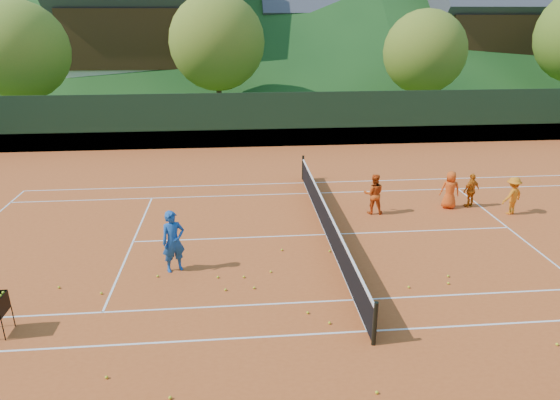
{
  "coord_description": "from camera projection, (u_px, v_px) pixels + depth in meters",
  "views": [
    {
      "loc": [
        -2.94,
        -15.13,
        7.03
      ],
      "look_at": [
        -1.57,
        0.0,
        1.32
      ],
      "focal_mm": 32.0,
      "sensor_mm": 36.0,
      "label": 1
    }
  ],
  "objects": [
    {
      "name": "ground",
      "position": [
        326.0,
        235.0,
        16.83
      ],
      "size": [
        400.0,
        400.0,
        0.0
      ],
      "primitive_type": "plane",
      "color": "#2B4C17",
      "rests_on": "ground"
    },
    {
      "name": "clay_court",
      "position": [
        326.0,
        235.0,
        16.83
      ],
      "size": [
        40.0,
        24.0,
        0.02
      ],
      "primitive_type": "cube",
      "color": "#B74C1D",
      "rests_on": "ground"
    },
    {
      "name": "coach",
      "position": [
        173.0,
        241.0,
        14.18
      ],
      "size": [
        0.79,
        0.67,
        1.83
      ],
      "primitive_type": "imported",
      "rotation": [
        0.0,
        0.0,
        0.41
      ],
      "color": "#194FA3",
      "rests_on": "clay_court"
    },
    {
      "name": "student_a",
      "position": [
        374.0,
        194.0,
        18.37
      ],
      "size": [
        0.81,
        0.68,
        1.52
      ],
      "primitive_type": "imported",
      "rotation": [
        0.0,
        0.0,
        3.0
      ],
      "color": "#D54B12",
      "rests_on": "clay_court"
    },
    {
      "name": "student_b",
      "position": [
        471.0,
        190.0,
        19.03
      ],
      "size": [
        0.84,
        0.6,
        1.33
      ],
      "primitive_type": "imported",
      "rotation": [
        0.0,
        0.0,
        3.54
      ],
      "color": "orange",
      "rests_on": "clay_court"
    },
    {
      "name": "student_c",
      "position": [
        450.0,
        190.0,
        18.89
      ],
      "size": [
        0.8,
        0.62,
        1.45
      ],
      "primitive_type": "imported",
      "rotation": [
        0.0,
        0.0,
        2.9
      ],
      "color": "#E44E14",
      "rests_on": "clay_court"
    },
    {
      "name": "student_d",
      "position": [
        512.0,
        196.0,
        18.34
      ],
      "size": [
        1.05,
        0.86,
        1.41
      ],
      "primitive_type": "imported",
      "rotation": [
        0.0,
        0.0,
        3.58
      ],
      "color": "orange",
      "rests_on": "clay_court"
    },
    {
      "name": "tennis_ball_0",
      "position": [
        282.0,
        250.0,
        15.66
      ],
      "size": [
        0.07,
        0.07,
        0.07
      ],
      "primitive_type": "sphere",
      "color": "#CDD924",
      "rests_on": "clay_court"
    },
    {
      "name": "tennis_ball_2",
      "position": [
        557.0,
        344.0,
        11.19
      ],
      "size": [
        0.07,
        0.07,
        0.07
      ],
      "primitive_type": "sphere",
      "color": "#CDD924",
      "rests_on": "clay_court"
    },
    {
      "name": "tennis_ball_3",
      "position": [
        448.0,
        283.0,
        13.72
      ],
      "size": [
        0.07,
        0.07,
        0.07
      ],
      "primitive_type": "sphere",
      "color": "#CDD924",
      "rests_on": "clay_court"
    },
    {
      "name": "tennis_ball_5",
      "position": [
        101.0,
        293.0,
        13.24
      ],
      "size": [
        0.07,
        0.07,
        0.07
      ],
      "primitive_type": "sphere",
      "color": "#CDD924",
      "rests_on": "clay_court"
    },
    {
      "name": "tennis_ball_6",
      "position": [
        409.0,
        287.0,
        13.53
      ],
      "size": [
        0.07,
        0.07,
        0.07
      ],
      "primitive_type": "sphere",
      "color": "#CDD924",
      "rests_on": "clay_court"
    },
    {
      "name": "tennis_ball_7",
      "position": [
        254.0,
        288.0,
        13.5
      ],
      "size": [
        0.07,
        0.07,
        0.07
      ],
      "primitive_type": "sphere",
      "color": "#CDD924",
      "rests_on": "clay_court"
    },
    {
      "name": "tennis_ball_9",
      "position": [
        170.0,
        398.0,
        9.64
      ],
      "size": [
        0.07,
        0.07,
        0.07
      ],
      "primitive_type": "sphere",
      "color": "#CDD924",
      "rests_on": "clay_court"
    },
    {
      "name": "tennis_ball_12",
      "position": [
        244.0,
        277.0,
        14.05
      ],
      "size": [
        0.07,
        0.07,
        0.07
      ],
      "primitive_type": "sphere",
      "color": "#CDD924",
      "rests_on": "clay_court"
    },
    {
      "name": "tennis_ball_13",
      "position": [
        225.0,
        290.0,
        13.4
      ],
      "size": [
        0.07,
        0.07,
        0.07
      ],
      "primitive_type": "sphere",
      "color": "#CDD924",
      "rests_on": "clay_court"
    },
    {
      "name": "tennis_ball_14",
      "position": [
        158.0,
        276.0,
        14.1
      ],
      "size": [
        0.07,
        0.07,
        0.07
      ],
      "primitive_type": "sphere",
      "color": "#CDD924",
      "rests_on": "clay_court"
    },
    {
      "name": "tennis_ball_15",
      "position": [
        448.0,
        276.0,
        14.1
      ],
      "size": [
        0.07,
        0.07,
        0.07
      ],
      "primitive_type": "sphere",
      "color": "#CDD924",
      "rests_on": "clay_court"
    },
    {
      "name": "tennis_ball_16",
      "position": [
        59.0,
        287.0,
        13.52
      ],
      "size": [
        0.07,
        0.07,
        0.07
      ],
      "primitive_type": "sphere",
      "color": "#CDD924",
      "rests_on": "clay_court"
    },
    {
      "name": "tennis_ball_17",
      "position": [
        377.0,
        392.0,
        9.77
      ],
      "size": [
        0.07,
        0.07,
        0.07
      ],
      "primitive_type": "sphere",
      "color": "#CDD924",
      "rests_on": "clay_court"
    },
    {
      "name": "tennis_ball_20",
      "position": [
        329.0,
        323.0,
        11.97
      ],
      "size": [
        0.07,
        0.07,
        0.07
      ],
      "primitive_type": "sphere",
      "color": "#CDD924",
      "rests_on": "clay_court"
    },
    {
      "name": "tennis_ball_21",
      "position": [
        330.0,
        251.0,
        15.57
      ],
      "size": [
        0.07,
        0.07,
        0.07
      ],
      "primitive_type": "sphere",
      "color": "#CDD924",
      "rests_on": "clay_court"
    },
    {
      "name": "tennis_ball_22",
      "position": [
        308.0,
        313.0,
        12.38
      ],
      "size": [
        0.07,
        0.07,
        0.07
      ],
      "primitive_type": "sphere",
      "color": "#CDD924",
      "rests_on": "clay_court"
    },
    {
      "name": "tennis_ball_23",
      "position": [
        218.0,
        277.0,
        14.04
      ],
      "size": [
        0.07,
        0.07,
        0.07
      ],
      "primitive_type": "sphere",
      "color": "#CDD924",
      "rests_on": "clay_court"
    },
    {
      "name": "tennis_ball_24",
      "position": [
        106.0,
        377.0,
        10.18
      ],
      "size": [
        0.07,
        0.07,
        0.07
      ],
      "primitive_type": "sphere",
      "color": "#CDD924",
      "rests_on": "clay_court"
    },
    {
      "name": "tennis_ball_25",
      "position": [
        365.0,
        303.0,
        12.81
      ],
      "size": [
        0.07,
        0.07,
        0.07
      ],
      "primitive_type": "sphere",
      "color": "#CDD924",
      "rests_on": "clay_court"
    },
    {
      "name": "tennis_ball_26",
      "position": [
        271.0,
        272.0,
        14.34
      ],
      "size": [
        0.07,
        0.07,
        0.07
      ],
      "primitive_type": "sphere",
      "color": "#CDD924",
      "rests_on": "clay_court"
    },
    {
      "name": "court_lines",
      "position": [
        326.0,
        234.0,
        16.82
      ],
      "size": [
        23.83,
        11.03,
        0.0
      ],
      "color": "white",
      "rests_on": "clay_court"
    },
    {
      "name": "tennis_net",
      "position": [
        327.0,
        221.0,
        16.65
      ],
      "size": [
        0.1,
        12.07,
        1.1
      ],
      "color": "black",
      "rests_on": "clay_court"
    },
    {
      "name": "perimeter_fence",
      "position": [
        328.0,
        200.0,
        16.38
      ],
      "size": [
        40.4,
        24.24,
        3.0
      ],
      "color": "black",
      "rests_on": "clay_court"
    },
    {
      "name": "chalet_left",
      "position": [
        148.0,
        30.0,
        41.97
      ],
      "size": [
        13.8,
        9.93,
        12.92
      ],
      "color": "beige",
      "rests_on": "ground"
    },
    {
      "name": "chalet_mid",
      "position": [
        327.0,
        36.0,
        47.28
      ],
      "size": [
        12.65,
        8.82,
        11.45
      ],
      "color": "beige",
      "rests_on": "ground"
    },
    {
      "name": "chalet_right",
      "position": [
        489.0,
        34.0,
        44.64
      ],
      "size": [
        11.5,
        8.82,
        11.91
      ],
      "color": "beige",
      "rests_on": "ground"
    },
    {
      "name": "tree_a",
      "position": [
        19.0,
        51.0,
        30.55
      ],
      "size": [
        6.0,
        6.0,
        7.88
      ],
      "color": "#3F2A19",
      "rests_on": "ground"
    },
    {
      "name": "tree_b",
      "position": [
        217.0,
        42.0,
        33.31
      ],
      "size": [
        6.4,
        6.4,
        8.4
      ],
      "color": "#3F2819",
      "rests_on": "ground"
    },
    {
      "name": "tree_c",
      "position": [
        425.0,
        52.0,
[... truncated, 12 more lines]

